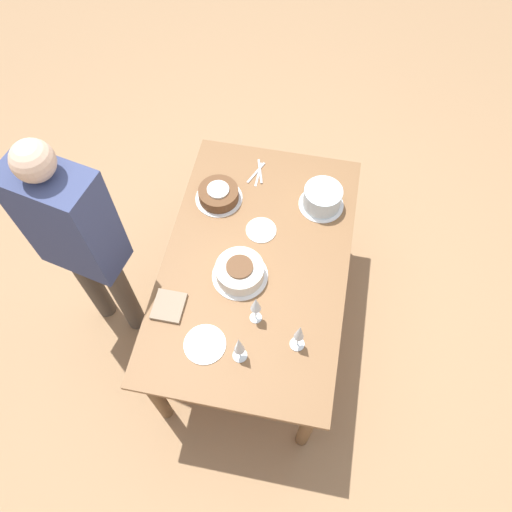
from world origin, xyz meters
TOP-DOWN VIEW (x-y plane):
  - ground_plane at (0.00, 0.00)m, footprint 12.00×12.00m
  - dining_table at (0.00, 0.00)m, footprint 1.49×0.93m
  - cake_center_white at (0.10, -0.06)m, footprint 0.28×0.28m
  - cake_front_chocolate at (-0.34, -0.27)m, footprint 0.26×0.26m
  - cake_back_decorated at (-0.41, 0.28)m, footprint 0.24×0.24m
  - wine_glass_near at (0.50, 0.02)m, footprint 0.07×0.07m
  - wine_glass_far at (0.40, 0.27)m, footprint 0.07×0.07m
  - wine_glass_extra at (0.30, 0.06)m, footprint 0.06×0.06m
  - dessert_plate_left at (-0.19, -0.01)m, footprint 0.16×0.16m
  - dessert_plate_right at (0.48, -0.15)m, footprint 0.20×0.20m
  - fork_pile at (-0.56, -0.10)m, footprint 0.19×0.09m
  - napkin_stack at (0.33, -0.36)m, footprint 0.16×0.14m
  - person_cutting at (0.14, -0.83)m, footprint 0.30×0.44m

SIDE VIEW (x-z plane):
  - ground_plane at x=0.00m, z-range 0.00..0.00m
  - dining_table at x=0.00m, z-range 0.26..1.00m
  - dessert_plate_left at x=-0.19m, z-range 0.74..0.74m
  - dessert_plate_right at x=0.48m, z-range 0.74..0.74m
  - fork_pile at x=-0.56m, z-range 0.74..0.74m
  - napkin_stack at x=0.33m, z-range 0.74..0.76m
  - cake_front_chocolate at x=-0.34m, z-range 0.73..0.82m
  - cake_center_white at x=0.10m, z-range 0.73..0.83m
  - cake_back_decorated at x=-0.41m, z-range 0.73..0.86m
  - wine_glass_near at x=0.50m, z-range 0.77..0.98m
  - wine_glass_far at x=0.40m, z-range 0.77..0.98m
  - wine_glass_extra at x=0.30m, z-range 0.78..0.99m
  - person_cutting at x=0.14m, z-range 0.16..1.72m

